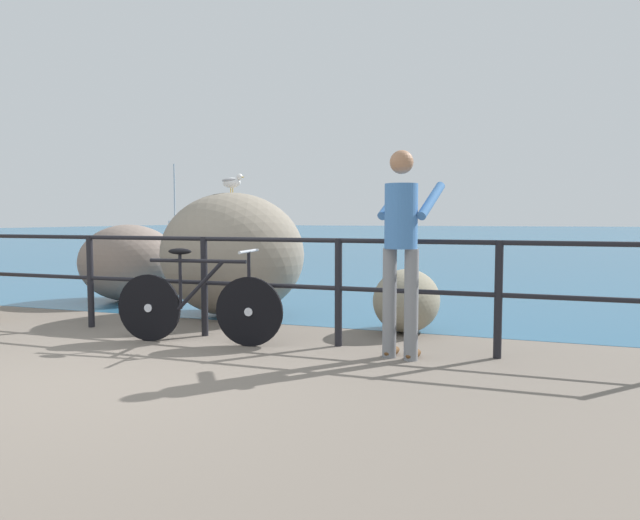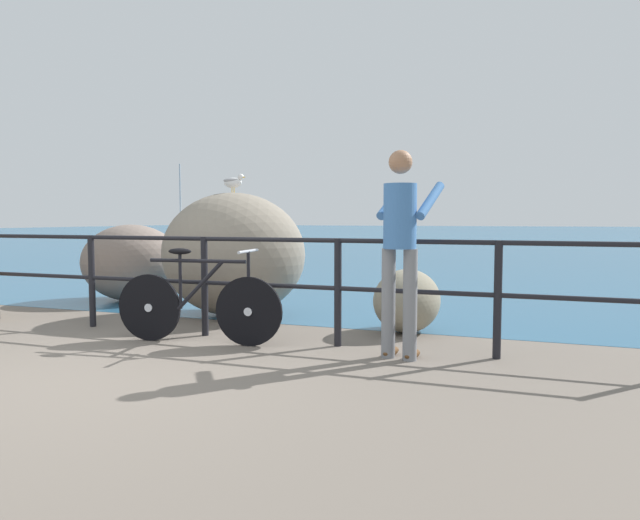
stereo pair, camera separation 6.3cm
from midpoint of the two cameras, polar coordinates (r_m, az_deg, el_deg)
ground_plane at (r=23.74m, az=12.60°, el=0.95°), size 120.00×120.00×0.10m
sea_surface at (r=51.15m, az=16.71°, el=2.56°), size 120.00×90.00×0.01m
promenade_railing at (r=6.08m, az=-10.95°, el=-1.33°), size 8.73×0.07×1.02m
bicycle at (r=5.74m, az=-11.51°, el=-4.17°), size 1.69×0.48×0.92m
person_at_railing at (r=5.01m, az=8.26°, el=1.60°), size 0.53×0.67×1.78m
breakwater_boulder_main at (r=7.30m, az=-8.26°, el=0.56°), size 1.83×1.51×1.52m
breakwater_boulder_left at (r=8.95m, az=-17.76°, el=-0.25°), size 1.54×1.24×1.12m
breakwater_boulder_right at (r=6.27m, az=8.78°, el=-3.95°), size 0.70×0.92×0.67m
seagull at (r=7.39m, az=-8.25°, el=7.59°), size 0.34×0.15×0.23m
sailboat at (r=41.18m, az=-13.43°, el=2.88°), size 3.66×4.31×4.90m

